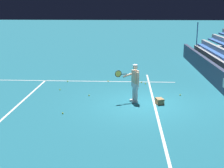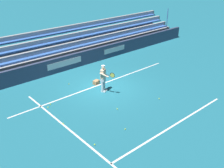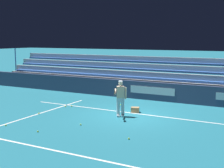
{
  "view_description": "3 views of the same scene",
  "coord_description": "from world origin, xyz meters",
  "px_view_note": "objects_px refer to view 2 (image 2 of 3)",
  "views": [
    {
      "loc": [
        -13.26,
        0.66,
        4.26
      ],
      "look_at": [
        -0.93,
        1.33,
        1.13
      ],
      "focal_mm": 50.0,
      "sensor_mm": 36.0,
      "label": 1
    },
    {
      "loc": [
        9.35,
        11.62,
        7.44
      ],
      "look_at": [
        0.31,
        1.17,
        0.78
      ],
      "focal_mm": 42.0,
      "sensor_mm": 36.0,
      "label": 2
    },
    {
      "loc": [
        -6.18,
        13.37,
        3.71
      ],
      "look_at": [
        1.02,
        -0.1,
        1.46
      ],
      "focal_mm": 50.0,
      "sensor_mm": 36.0,
      "label": 3
    }
  ],
  "objects_px": {
    "tennis_ball_midcourt": "(48,107)",
    "tennis_ball_far_right": "(50,104)",
    "tennis_ball_toward_net": "(69,84)",
    "tennis_ball_on_baseline": "(117,109)",
    "tennis_ball_near_player": "(125,129)",
    "tennis_ball_stray_back": "(63,124)",
    "tennis_ball_far_left": "(159,99)",
    "ball_box_cardboard": "(96,82)",
    "tennis_ball_by_box": "(95,145)",
    "tennis_player": "(103,78)"
  },
  "relations": [
    {
      "from": "tennis_ball_on_baseline",
      "to": "tennis_ball_midcourt",
      "type": "height_order",
      "value": "same"
    },
    {
      "from": "tennis_ball_toward_net",
      "to": "tennis_ball_midcourt",
      "type": "relative_size",
      "value": 1.0
    },
    {
      "from": "ball_box_cardboard",
      "to": "tennis_ball_far_right",
      "type": "xyz_separation_m",
      "value": [
        3.6,
        0.44,
        -0.1
      ]
    },
    {
      "from": "tennis_ball_far_left",
      "to": "tennis_ball_midcourt",
      "type": "relative_size",
      "value": 1.0
    },
    {
      "from": "tennis_ball_by_box",
      "to": "tennis_ball_stray_back",
      "type": "distance_m",
      "value": 2.32
    },
    {
      "from": "tennis_ball_on_baseline",
      "to": "tennis_ball_toward_net",
      "type": "bearing_deg",
      "value": -86.23
    },
    {
      "from": "tennis_ball_midcourt",
      "to": "tennis_ball_toward_net",
      "type": "bearing_deg",
      "value": -144.28
    },
    {
      "from": "tennis_player",
      "to": "tennis_ball_on_baseline",
      "type": "bearing_deg",
      "value": 69.31
    },
    {
      "from": "tennis_ball_on_baseline",
      "to": "tennis_ball_by_box",
      "type": "height_order",
      "value": "same"
    },
    {
      "from": "tennis_ball_near_player",
      "to": "tennis_player",
      "type": "bearing_deg",
      "value": -114.99
    },
    {
      "from": "tennis_player",
      "to": "tennis_ball_far_right",
      "type": "xyz_separation_m",
      "value": [
        3.32,
        -0.68,
        -0.86
      ]
    },
    {
      "from": "tennis_ball_toward_net",
      "to": "tennis_ball_far_right",
      "type": "xyz_separation_m",
      "value": [
        2.21,
        1.56,
        0.0
      ]
    },
    {
      "from": "ball_box_cardboard",
      "to": "tennis_ball_toward_net",
      "type": "bearing_deg",
      "value": -39.0
    },
    {
      "from": "tennis_ball_by_box",
      "to": "tennis_ball_toward_net",
      "type": "bearing_deg",
      "value": -112.42
    },
    {
      "from": "tennis_ball_far_left",
      "to": "tennis_ball_midcourt",
      "type": "distance_m",
      "value": 6.35
    },
    {
      "from": "tennis_ball_near_player",
      "to": "tennis_ball_midcourt",
      "type": "height_order",
      "value": "same"
    },
    {
      "from": "tennis_ball_far_left",
      "to": "tennis_ball_on_baseline",
      "type": "distance_m",
      "value": 2.73
    },
    {
      "from": "ball_box_cardboard",
      "to": "tennis_ball_stray_back",
      "type": "height_order",
      "value": "ball_box_cardboard"
    },
    {
      "from": "tennis_ball_toward_net",
      "to": "tennis_ball_midcourt",
      "type": "height_order",
      "value": "same"
    },
    {
      "from": "tennis_player",
      "to": "tennis_ball_far_right",
      "type": "height_order",
      "value": "tennis_player"
    },
    {
      "from": "tennis_ball_by_box",
      "to": "tennis_ball_far_right",
      "type": "relative_size",
      "value": 1.0
    },
    {
      "from": "tennis_ball_far_right",
      "to": "tennis_ball_stray_back",
      "type": "height_order",
      "value": "same"
    },
    {
      "from": "tennis_ball_near_player",
      "to": "tennis_ball_toward_net",
      "type": "distance_m",
      "value": 6.08
    },
    {
      "from": "tennis_player",
      "to": "tennis_ball_midcourt",
      "type": "xyz_separation_m",
      "value": [
        3.58,
        -0.47,
        -0.86
      ]
    },
    {
      "from": "tennis_ball_near_player",
      "to": "tennis_ball_far_right",
      "type": "distance_m",
      "value": 4.74
    },
    {
      "from": "tennis_ball_near_player",
      "to": "tennis_ball_stray_back",
      "type": "distance_m",
      "value": 3.1
    },
    {
      "from": "tennis_ball_by_box",
      "to": "tennis_player",
      "type": "bearing_deg",
      "value": -133.65
    },
    {
      "from": "tennis_ball_midcourt",
      "to": "tennis_ball_stray_back",
      "type": "distance_m",
      "value": 1.92
    },
    {
      "from": "tennis_ball_far_right",
      "to": "tennis_ball_midcourt",
      "type": "bearing_deg",
      "value": 39.26
    },
    {
      "from": "tennis_ball_on_baseline",
      "to": "tennis_ball_midcourt",
      "type": "bearing_deg",
      "value": -43.67
    },
    {
      "from": "tennis_ball_far_left",
      "to": "tennis_ball_near_player",
      "type": "distance_m",
      "value": 3.69
    },
    {
      "from": "tennis_ball_far_right",
      "to": "tennis_player",
      "type": "bearing_deg",
      "value": 168.4
    },
    {
      "from": "tennis_player",
      "to": "tennis_ball_by_box",
      "type": "relative_size",
      "value": 25.98
    },
    {
      "from": "tennis_ball_by_box",
      "to": "tennis_ball_near_player",
      "type": "bearing_deg",
      "value": 178.66
    },
    {
      "from": "tennis_ball_far_left",
      "to": "tennis_ball_near_player",
      "type": "xyz_separation_m",
      "value": [
        3.58,
        0.89,
        0.0
      ]
    },
    {
      "from": "tennis_player",
      "to": "tennis_ball_by_box",
      "type": "xyz_separation_m",
      "value": [
        3.58,
        3.76,
        -0.86
      ]
    },
    {
      "from": "tennis_ball_on_baseline",
      "to": "tennis_ball_near_player",
      "type": "height_order",
      "value": "same"
    },
    {
      "from": "tennis_ball_near_player",
      "to": "tennis_ball_stray_back",
      "type": "bearing_deg",
      "value": -49.48
    },
    {
      "from": "tennis_ball_by_box",
      "to": "tennis_ball_midcourt",
      "type": "height_order",
      "value": "same"
    },
    {
      "from": "tennis_ball_near_player",
      "to": "tennis_ball_toward_net",
      "type": "bearing_deg",
      "value": -96.25
    },
    {
      "from": "tennis_ball_on_baseline",
      "to": "tennis_ball_midcourt",
      "type": "xyz_separation_m",
      "value": [
        2.76,
        -2.63,
        0.0
      ]
    },
    {
      "from": "tennis_player",
      "to": "tennis_ball_near_player",
      "type": "distance_m",
      "value": 4.28
    },
    {
      "from": "tennis_ball_near_player",
      "to": "tennis_ball_far_right",
      "type": "relative_size",
      "value": 1.0
    },
    {
      "from": "tennis_ball_toward_net",
      "to": "tennis_ball_midcourt",
      "type": "distance_m",
      "value": 3.04
    },
    {
      "from": "tennis_ball_midcourt",
      "to": "tennis_ball_far_right",
      "type": "xyz_separation_m",
      "value": [
        -0.26,
        -0.21,
        0.0
      ]
    },
    {
      "from": "ball_box_cardboard",
      "to": "tennis_ball_far_left",
      "type": "distance_m",
      "value": 4.3
    },
    {
      "from": "tennis_player",
      "to": "ball_box_cardboard",
      "type": "height_order",
      "value": "tennis_player"
    },
    {
      "from": "tennis_ball_near_player",
      "to": "tennis_ball_on_baseline",
      "type": "bearing_deg",
      "value": -120.27
    },
    {
      "from": "tennis_ball_by_box",
      "to": "tennis_ball_far_right",
      "type": "height_order",
      "value": "same"
    },
    {
      "from": "ball_box_cardboard",
      "to": "tennis_ball_far_left",
      "type": "xyz_separation_m",
      "value": [
        -1.53,
        4.02,
        -0.1
      ]
    }
  ]
}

